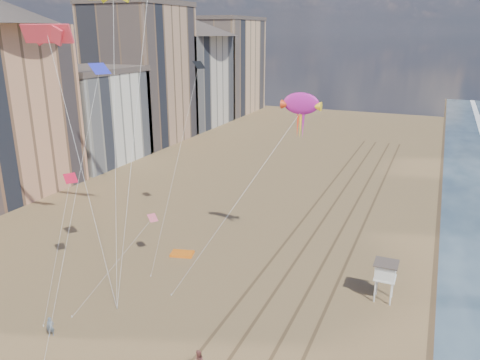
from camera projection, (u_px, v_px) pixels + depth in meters
name	position (u px, v px, depth m)	size (l,w,h in m)	color
wet_sand	(479.00, 251.00, 51.20)	(260.00, 260.00, 0.00)	#42301E
tracks	(308.00, 263.00, 48.63)	(7.68, 120.00, 0.01)	brown
buildings	(125.00, 81.00, 93.84)	(34.72, 131.35, 29.00)	#C6B284
lifeguard_stand	(386.00, 271.00, 41.17)	(2.05, 2.05, 3.70)	silver
grounded_kite	(182.00, 254.00, 50.38)	(2.38, 1.52, 0.27)	orange
show_kite	(301.00, 104.00, 44.40)	(6.17, 6.08, 20.95)	#B21B91
kite_flyer_a	(50.00, 327.00, 36.81)	(0.59, 0.39, 1.63)	slate
small_kites	(129.00, 122.00, 42.34)	(7.43, 16.83, 16.25)	black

